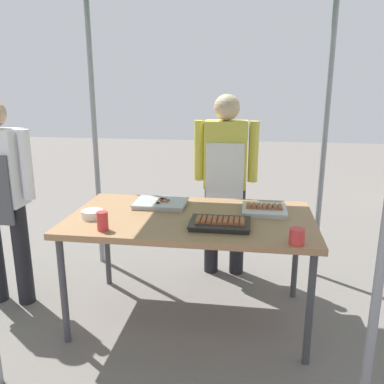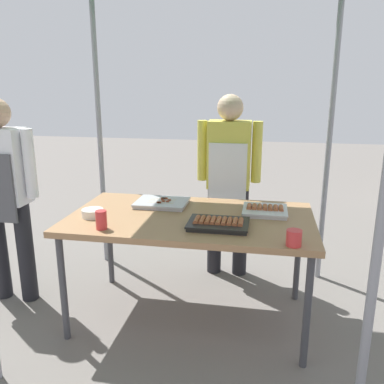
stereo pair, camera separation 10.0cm
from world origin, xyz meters
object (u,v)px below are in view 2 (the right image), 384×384
object	(u,v)px
tray_grilled_sausages	(265,210)
vendor_woman	(229,173)
customer_nearby	(4,186)
condiment_bowl	(93,213)
drink_cup_by_wok	(294,238)
tray_meat_skewers	(162,203)
tray_pork_links	(218,224)
drink_cup_near_edge	(101,220)
stall_table	(191,223)

from	to	relation	value
tray_grilled_sausages	vendor_woman	distance (m)	0.67
vendor_woman	customer_nearby	size ratio (longest dim) A/B	1.01
condiment_bowl	drink_cup_by_wok	distance (m)	1.29
drink_cup_by_wok	vendor_woman	xyz separation A→B (m)	(-0.46, 1.13, 0.10)
tray_meat_skewers	tray_pork_links	xyz separation A→B (m)	(0.45, -0.38, 0.00)
tray_grilled_sausages	vendor_woman	xyz separation A→B (m)	(-0.30, 0.59, 0.12)
tray_pork_links	drink_cup_near_edge	xyz separation A→B (m)	(-0.69, -0.16, 0.04)
tray_pork_links	customer_nearby	world-z (taller)	customer_nearby
condiment_bowl	customer_nearby	xyz separation A→B (m)	(-0.74, 0.15, 0.11)
tray_meat_skewers	condiment_bowl	world-z (taller)	condiment_bowl
stall_table	tray_pork_links	bearing A→B (deg)	-40.50
drink_cup_by_wok	tray_pork_links	bearing A→B (deg)	153.24
tray_meat_skewers	condiment_bowl	distance (m)	0.51
condiment_bowl	tray_pork_links	bearing A→B (deg)	-2.71
drink_cup_near_edge	drink_cup_by_wok	distance (m)	1.12
tray_grilled_sausages	drink_cup_near_edge	size ratio (longest dim) A/B	2.58
stall_table	customer_nearby	distance (m)	1.38
tray_grilled_sausages	drink_cup_near_edge	world-z (taller)	drink_cup_near_edge
tray_meat_skewers	vendor_woman	size ratio (longest dim) A/B	0.24
customer_nearby	tray_meat_skewers	bearing A→B (deg)	9.39
vendor_woman	tray_grilled_sausages	bearing A→B (deg)	117.38
drink_cup_by_wok	tray_meat_skewers	bearing A→B (deg)	146.08
stall_table	tray_meat_skewers	xyz separation A→B (m)	(-0.25, 0.20, 0.07)
tray_pork_links	condiment_bowl	xyz separation A→B (m)	(-0.83, 0.04, 0.00)
drink_cup_near_edge	customer_nearby	xyz separation A→B (m)	(-0.88, 0.36, 0.08)
vendor_woman	customer_nearby	distance (m)	1.70
tray_meat_skewers	vendor_woman	world-z (taller)	vendor_woman
tray_meat_skewers	condiment_bowl	bearing A→B (deg)	-138.25
drink_cup_near_edge	tray_pork_links	bearing A→B (deg)	13.42
vendor_woman	condiment_bowl	bearing A→B (deg)	47.31
tray_grilled_sausages	tray_pork_links	xyz separation A→B (m)	(-0.28, -0.33, 0.00)
tray_pork_links	vendor_woman	world-z (taller)	vendor_woman
drink_cup_by_wok	customer_nearby	world-z (taller)	customer_nearby
tray_pork_links	customer_nearby	size ratio (longest dim) A/B	0.25
condiment_bowl	drink_cup_by_wok	world-z (taller)	drink_cup_by_wok
stall_table	customer_nearby	xyz separation A→B (m)	(-1.36, 0.02, 0.18)
stall_table	vendor_woman	xyz separation A→B (m)	(0.18, 0.74, 0.19)
stall_table	customer_nearby	size ratio (longest dim) A/B	1.06
stall_table	drink_cup_by_wok	world-z (taller)	drink_cup_by_wok
tray_meat_skewers	drink_cup_near_edge	size ratio (longest dim) A/B	3.20
tray_grilled_sausages	customer_nearby	size ratio (longest dim) A/B	0.20
drink_cup_near_edge	tray_meat_skewers	bearing A→B (deg)	66.75
tray_pork_links	drink_cup_near_edge	bearing A→B (deg)	-166.58
tray_meat_skewers	drink_cup_by_wok	xyz separation A→B (m)	(0.89, -0.60, 0.03)
tray_meat_skewers	drink_cup_near_edge	world-z (taller)	drink_cup_near_edge
tray_grilled_sausages	drink_cup_near_edge	xyz separation A→B (m)	(-0.96, -0.49, 0.04)
stall_table	drink_cup_near_edge	distance (m)	0.60
tray_pork_links	vendor_woman	distance (m)	0.92
vendor_woman	stall_table	bearing A→B (deg)	76.43
customer_nearby	drink_cup_near_edge	bearing A→B (deg)	-21.97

